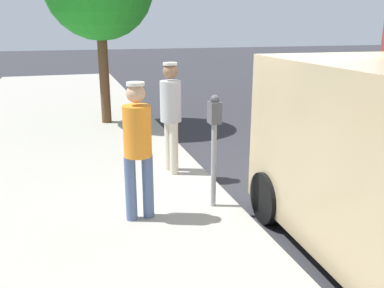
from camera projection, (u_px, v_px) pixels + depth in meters
name	position (u px, v px, depth m)	size (l,w,h in m)	color
ground_plane	(287.00, 194.00, 6.26)	(80.00, 80.00, 0.00)	#2D2D33
sidewalk_slab	(48.00, 221.00, 5.25)	(5.00, 32.00, 0.15)	#9E998E
parking_meter_near	(214.00, 132.00, 5.23)	(0.14, 0.18, 1.52)	gray
pedestrian_in_gray	(171.00, 110.00, 6.51)	(0.34, 0.36, 1.80)	beige
pedestrian_in_orange	(138.00, 143.00, 4.89)	(0.36, 0.34, 1.73)	#4C608C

